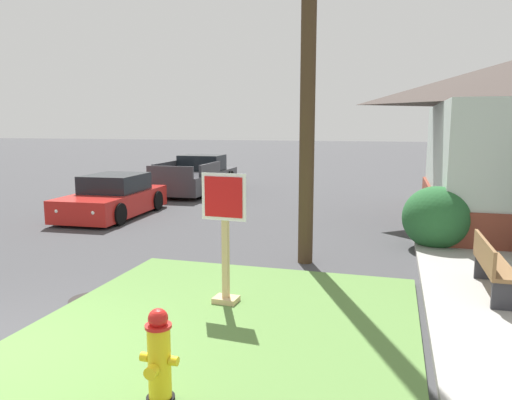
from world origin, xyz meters
The scene contains 9 objects.
grass_corner_patch centered at (2.41, 1.52, 0.04)m, with size 5.04×5.64×0.08m, color #567F3D.
sidewalk_strip centered at (6.13, 5.39, 0.06)m, with size 2.20×15.50×0.12m, color #9E9B93.
fire_hydrant centered at (2.44, -0.32, 0.54)m, with size 0.38×0.34×0.96m.
stop_sign centered at (2.14, 2.41, 1.01)m, with size 0.69×0.30×1.97m.
manhole_cover centered at (-0.01, 2.13, 0.01)m, with size 0.70×0.70×0.02m, color black.
parked_sedan_red centered at (-3.65, 8.60, 0.54)m, with size 2.09×4.10×1.25m.
pickup_truck_charcoal centered at (-3.30, 14.27, 0.62)m, with size 2.25×5.34×1.48m.
street_bench centered at (6.03, 3.85, 0.59)m, with size 0.42×1.63×0.85m.
shrub_by_curb centered at (5.46, 7.03, 0.70)m, with size 1.48×1.48×1.40m, color #265F2F.
Camera 1 is at (4.50, -4.21, 2.73)m, focal length 34.08 mm.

